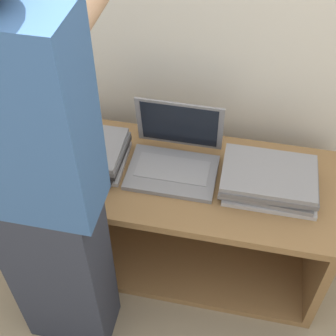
# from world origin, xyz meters

# --- Properties ---
(ground_plane) EXTENTS (12.00, 12.00, 0.00)m
(ground_plane) POSITION_xyz_m (0.00, 0.00, 0.00)
(ground_plane) COLOR gray
(cart) EXTENTS (1.32, 0.54, 0.55)m
(cart) POSITION_xyz_m (0.00, 0.33, 0.28)
(cart) COLOR olive
(cart) RESTS_ON ground_plane
(laptop_open) EXTENTS (0.36, 0.30, 0.27)m
(laptop_open) POSITION_xyz_m (0.00, 0.32, 0.61)
(laptop_open) COLOR gray
(laptop_open) RESTS_ON cart
(laptop_stack_left) EXTENTS (0.38, 0.27, 0.10)m
(laptop_stack_left) POSITION_xyz_m (-0.38, 0.27, 0.60)
(laptop_stack_left) COLOR #B7B7BC
(laptop_stack_left) RESTS_ON cart
(laptop_stack_right) EXTENTS (0.37, 0.27, 0.10)m
(laptop_stack_right) POSITION_xyz_m (0.38, 0.27, 0.60)
(laptop_stack_right) COLOR #B7B7BC
(laptop_stack_right) RESTS_ON cart
(person) EXTENTS (0.40, 0.53, 1.69)m
(person) POSITION_xyz_m (-0.33, -0.16, 0.85)
(person) COLOR #2D3342
(person) RESTS_ON ground_plane
(inventory_tag) EXTENTS (0.06, 0.02, 0.01)m
(inventory_tag) POSITION_xyz_m (-0.39, 0.21, 0.66)
(inventory_tag) COLOR red
(inventory_tag) RESTS_ON laptop_stack_left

